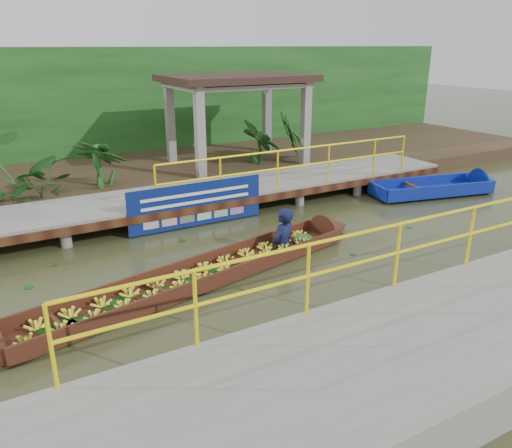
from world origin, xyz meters
TOP-DOWN VIEW (x-y plane):
  - ground at (0.00, 0.00)m, footprint 80.00×80.00m
  - land_strip at (0.00, 7.50)m, footprint 30.00×8.00m
  - far_dock at (0.02, 3.43)m, footprint 16.00×2.06m
  - near_dock at (1.00, -4.20)m, footprint 18.00×2.40m
  - pavilion at (3.00, 6.30)m, footprint 4.40×3.00m
  - foliage_backdrop at (0.00, 10.00)m, footprint 30.00×0.80m
  - vendor_boat at (-0.76, -0.18)m, footprint 8.41×2.55m
  - moored_blue_boat at (7.74, 1.42)m, footprint 4.16×1.87m
  - blue_banner at (-0.06, 2.48)m, footprint 3.32×0.04m
  - tropical_plants at (-1.75, 5.30)m, footprint 14.19×1.19m

SIDE VIEW (x-z plane):
  - ground at x=0.00m, z-range 0.00..0.00m
  - moored_blue_boat at x=7.74m, z-range -0.31..0.65m
  - land_strip at x=0.00m, z-range 0.00..0.45m
  - vendor_boat at x=-0.76m, z-range -0.79..1.37m
  - near_dock at x=1.00m, z-range -0.56..1.16m
  - far_dock at x=0.02m, z-range -0.35..1.30m
  - blue_banner at x=-0.06m, z-range 0.04..1.07m
  - tropical_plants at x=-1.75m, z-range 0.45..1.94m
  - foliage_backdrop at x=0.00m, z-range 0.00..4.00m
  - pavilion at x=3.00m, z-range 1.32..4.32m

